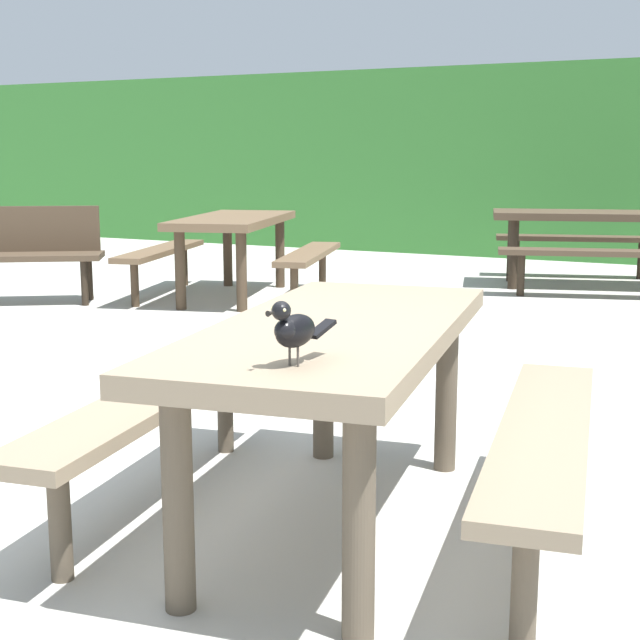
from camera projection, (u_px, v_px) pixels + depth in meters
ground_plane at (279, 526)px, 3.21m from camera, size 60.00×60.00×0.00m
picnic_table_foreground at (337, 374)px, 3.10m from camera, size 1.92×1.95×0.74m
bird_grackle at (293, 329)px, 2.41m from camera, size 0.09×0.29×0.18m
picnic_table_mid_left at (587, 230)px, 8.81m from camera, size 2.11×2.09×0.74m
picnic_table_far_centre at (234, 237)px, 8.16m from camera, size 2.08×2.10×0.74m
park_bench_side at (21, 247)px, 7.90m from camera, size 1.42×1.13×0.84m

